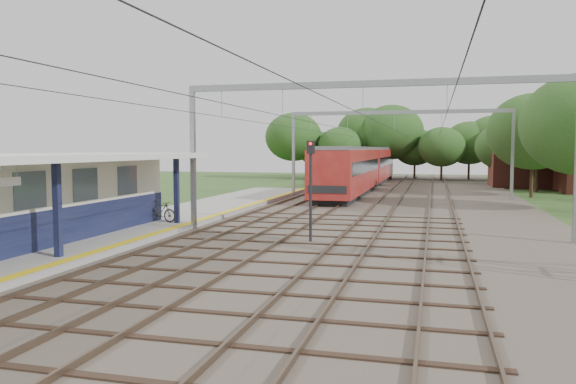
# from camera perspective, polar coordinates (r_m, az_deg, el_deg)

# --- Properties ---
(ground) EXTENTS (160.00, 160.00, 0.00)m
(ground) POSITION_cam_1_polar(r_m,az_deg,el_deg) (12.62, -16.94, -14.21)
(ground) COLOR #2D4C1E
(ground) RESTS_ON ground
(ballast_bed) EXTENTS (18.00, 90.00, 0.10)m
(ballast_bed) POSITION_cam_1_polar(r_m,az_deg,el_deg) (40.41, 11.27, -1.26)
(ballast_bed) COLOR #473D33
(ballast_bed) RESTS_ON ground
(platform) EXTENTS (5.00, 52.00, 0.35)m
(platform) POSITION_cam_1_polar(r_m,az_deg,el_deg) (28.10, -15.04, -3.53)
(platform) COLOR gray
(platform) RESTS_ON ground
(yellow_stripe) EXTENTS (0.45, 52.00, 0.01)m
(yellow_stripe) POSITION_cam_1_polar(r_m,az_deg,el_deg) (27.03, -10.89, -3.38)
(yellow_stripe) COLOR yellow
(yellow_stripe) RESTS_ON platform
(station_building) EXTENTS (3.41, 18.00, 3.40)m
(station_building) POSITION_cam_1_polar(r_m,az_deg,el_deg) (23.01, -26.82, -0.90)
(station_building) COLOR beige
(station_building) RESTS_ON platform
(canopy) EXTENTS (6.40, 20.00, 3.44)m
(canopy) POSITION_cam_1_polar(r_m,az_deg,el_deg) (21.45, -26.52, 3.04)
(canopy) COLOR #121739
(canopy) RESTS_ON platform
(rail_tracks) EXTENTS (11.80, 88.00, 0.15)m
(rail_tracks) POSITION_cam_1_polar(r_m,az_deg,el_deg) (40.62, 7.75, -1.00)
(rail_tracks) COLOR brown
(rail_tracks) RESTS_ON ballast_bed
(catenary_system) EXTENTS (17.22, 88.00, 7.00)m
(catenary_system) POSITION_cam_1_polar(r_m,az_deg,el_deg) (35.59, 9.96, 6.81)
(catenary_system) COLOR gray
(catenary_system) RESTS_ON ground
(tree_band) EXTENTS (31.72, 30.88, 8.82)m
(tree_band) POSITION_cam_1_polar(r_m,az_deg,el_deg) (67.33, 12.58, 5.11)
(tree_band) COLOR #382619
(tree_band) RESTS_ON ground
(house_far) EXTENTS (8.00, 6.12, 8.66)m
(house_far) POSITION_cam_1_polar(r_m,az_deg,el_deg) (62.90, 23.54, 3.37)
(house_far) COLOR brown
(house_far) RESTS_ON ground
(bicycle) EXTENTS (1.83, 0.78, 1.06)m
(bicycle) POSITION_cam_1_polar(r_m,az_deg,el_deg) (28.54, -12.82, -1.94)
(bicycle) COLOR black
(bicycle) RESTS_ON platform
(train) EXTENTS (3.10, 38.55, 4.05)m
(train) POSITION_cam_1_polar(r_m,az_deg,el_deg) (56.11, 7.66, 2.61)
(train) COLOR black
(train) RESTS_ON ballast_bed
(signal_post) EXTENTS (0.32, 0.28, 4.32)m
(signal_post) POSITION_cam_1_polar(r_m,az_deg,el_deg) (23.39, 2.32, 1.29)
(signal_post) COLOR black
(signal_post) RESTS_ON ground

